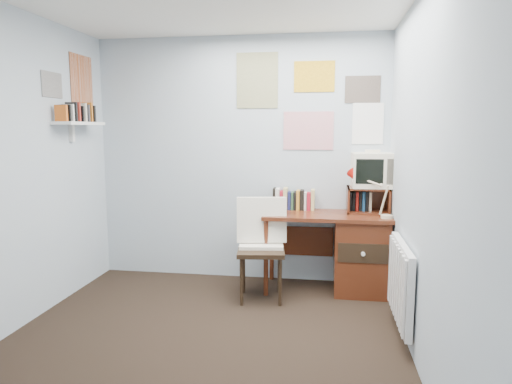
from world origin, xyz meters
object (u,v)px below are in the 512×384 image
desk_chair (261,251)px  wall_shelf (79,123)px  tv_riser (368,200)px  crt_tv (372,168)px  desk_lamp (388,197)px  radiator (401,282)px  desk (355,250)px

desk_chair → wall_shelf: 2.07m
tv_riser → wall_shelf: (-2.69, -0.49, 0.74)m
crt_tv → desk_lamp: bearing=-69.5°
desk_lamp → tv_riser: bearing=123.7°
desk_chair → crt_tv: crt_tv is taller
tv_riser → crt_tv: 0.31m
crt_tv → radiator: bearing=-85.0°
desk_chair → wall_shelf: size_ratio=1.47×
desk → desk_lamp: desk_lamp is taller
tv_riser → wall_shelf: 2.83m
desk_lamp → wall_shelf: 2.93m
radiator → wall_shelf: bearing=169.1°
tv_riser → radiator: (0.17, -1.04, -0.47)m
desk_chair → crt_tv: (1.01, 0.47, 0.74)m
desk → desk_lamp: (0.27, -0.15, 0.55)m
desk → wall_shelf: 2.87m
desk_lamp → crt_tv: size_ratio=1.03×
desk_lamp → radiator: (0.02, -0.78, -0.54)m
desk_chair → wall_shelf: wall_shelf is taller
desk → radiator: desk is taller
desk → wall_shelf: bearing=-171.6°
desk_chair → radiator: 1.29m
desk → wall_shelf: wall_shelf is taller
desk_chair → radiator: bearing=-34.0°
crt_tv → wall_shelf: bearing=-171.8°
desk → tv_riser: size_ratio=3.00×
desk → radiator: size_ratio=1.50×
desk_chair → desk_lamp: bearing=2.6°
tv_riser → wall_shelf: size_ratio=0.65×
desk_chair → crt_tv: bearing=18.0°
desk_chair → tv_riser: 1.16m
desk_chair → radiator: (1.15, -0.59, -0.03)m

